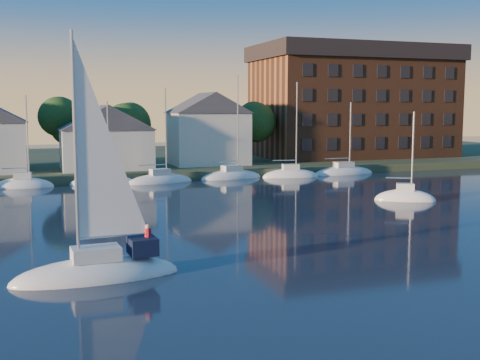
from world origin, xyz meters
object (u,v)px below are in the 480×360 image
clubhouse_east (208,128)px  drifting_sailboat_right (405,200)px  clubhouse_centre (106,136)px  condo_block (353,101)px  hero_sailboat (99,267)px

clubhouse_east → drifting_sailboat_right: bearing=-72.2°
clubhouse_centre → drifting_sailboat_right: 38.45m
clubhouse_centre → condo_block: size_ratio=0.37×
hero_sailboat → drifting_sailboat_right: hero_sailboat is taller
drifting_sailboat_right → clubhouse_east: bearing=137.8°
condo_block → hero_sailboat: bearing=-130.3°
clubhouse_centre → hero_sailboat: size_ratio=0.85×
clubhouse_east → hero_sailboat: hero_sailboat is taller
clubhouse_centre → condo_block: condo_block is taller
clubhouse_centre → drifting_sailboat_right: clubhouse_centre is taller
clubhouse_east → hero_sailboat: size_ratio=0.77×
clubhouse_centre → clubhouse_east: clubhouse_east is taller
clubhouse_centre → hero_sailboat: (-6.07, -46.38, -4.56)m
clubhouse_east → condo_block: bearing=12.9°
condo_block → drifting_sailboat_right: size_ratio=3.27×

